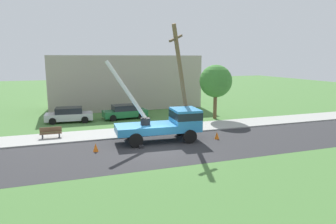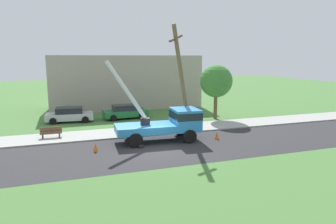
# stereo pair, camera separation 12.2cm
# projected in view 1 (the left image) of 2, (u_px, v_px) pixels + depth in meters

# --- Properties ---
(ground_plane) EXTENTS (120.00, 120.00, 0.00)m
(ground_plane) POSITION_uv_depth(u_px,v_px,m) (124.00, 117.00, 32.04)
(ground_plane) COLOR #477538
(road_asphalt) EXTENTS (80.00, 7.24, 0.01)m
(road_asphalt) POSITION_uv_depth(u_px,v_px,m) (159.00, 149.00, 20.89)
(road_asphalt) COLOR #2B2B2D
(road_asphalt) RESTS_ON ground
(sidewalk_strip) EXTENTS (80.00, 3.29, 0.10)m
(sidewalk_strip) POSITION_uv_depth(u_px,v_px,m) (140.00, 131.00, 25.77)
(sidewalk_strip) COLOR #9E9E99
(sidewalk_strip) RESTS_ON ground
(utility_truck) EXTENTS (6.75, 3.21, 5.98)m
(utility_truck) POSITION_uv_depth(u_px,v_px,m) (169.00, 122.00, 22.94)
(utility_truck) COLOR #2D84C6
(utility_truck) RESTS_ON ground
(leaning_utility_pole) EXTENTS (2.75, 2.25, 8.71)m
(leaning_utility_pole) POSITION_uv_depth(u_px,v_px,m) (182.00, 79.00, 24.43)
(leaning_utility_pole) COLOR brown
(leaning_utility_pole) RESTS_ON ground
(traffic_cone_ahead) EXTENTS (0.36, 0.36, 0.56)m
(traffic_cone_ahead) POSITION_uv_depth(u_px,v_px,m) (217.00, 135.00, 23.47)
(traffic_cone_ahead) COLOR orange
(traffic_cone_ahead) RESTS_ON ground
(traffic_cone_behind) EXTENTS (0.36, 0.36, 0.56)m
(traffic_cone_behind) POSITION_uv_depth(u_px,v_px,m) (96.00, 147.00, 20.33)
(traffic_cone_behind) COLOR orange
(traffic_cone_behind) RESTS_ON ground
(traffic_cone_curbside) EXTENTS (0.36, 0.36, 0.56)m
(traffic_cone_curbside) POSITION_uv_depth(u_px,v_px,m) (184.00, 132.00, 24.67)
(traffic_cone_curbside) COLOR orange
(traffic_cone_curbside) RESTS_ON ground
(parked_sedan_silver) EXTENTS (4.54, 2.26, 1.42)m
(parked_sedan_silver) POSITION_uv_depth(u_px,v_px,m) (69.00, 115.00, 29.61)
(parked_sedan_silver) COLOR #B7B7BF
(parked_sedan_silver) RESTS_ON ground
(parked_sedan_green) EXTENTS (4.51, 2.21, 1.42)m
(parked_sedan_green) POSITION_uv_depth(u_px,v_px,m) (125.00, 112.00, 31.28)
(parked_sedan_green) COLOR #1E6638
(parked_sedan_green) RESTS_ON ground
(park_bench) EXTENTS (1.60, 0.45, 0.90)m
(park_bench) POSITION_uv_depth(u_px,v_px,m) (51.00, 133.00, 23.47)
(park_bench) COLOR brown
(park_bench) RESTS_ON ground
(roadside_tree_near) EXTENTS (3.27, 3.27, 5.46)m
(roadside_tree_near) POSITION_uv_depth(u_px,v_px,m) (216.00, 81.00, 30.79)
(roadside_tree_near) COLOR brown
(roadside_tree_near) RESTS_ON ground
(lowrise_building_backdrop) EXTENTS (18.00, 6.00, 6.40)m
(lowrise_building_backdrop) POSITION_uv_depth(u_px,v_px,m) (125.00, 82.00, 38.13)
(lowrise_building_backdrop) COLOR #A5998C
(lowrise_building_backdrop) RESTS_ON ground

